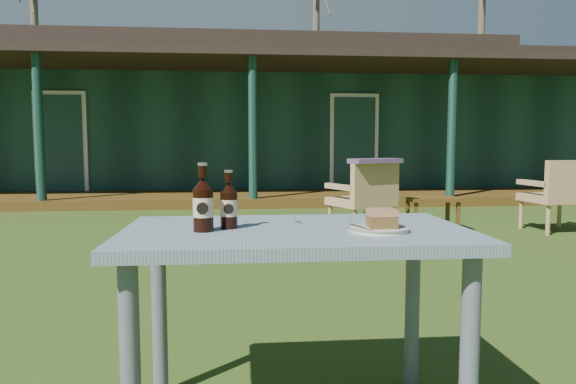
{
  "coord_description": "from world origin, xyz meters",
  "views": [
    {
      "loc": [
        -0.19,
        -3.37,
        1.01
      ],
      "look_at": [
        0.0,
        -1.3,
        0.82
      ],
      "focal_mm": 32.0,
      "sensor_mm": 36.0,
      "label": 1
    }
  ],
  "objects": [
    {
      "name": "ground",
      "position": [
        0.0,
        0.0,
        0.0
      ],
      "size": [
        80.0,
        80.0,
        0.0
      ],
      "primitive_type": "plane",
      "color": "#334916"
    },
    {
      "name": "pavilion",
      "position": [
        -0.0,
        9.39,
        1.61
      ],
      "size": [
        15.8,
        8.3,
        3.45
      ],
      "color": "#15382F",
      "rests_on": "ground"
    },
    {
      "name": "tree_left",
      "position": [
        -8.0,
        17.5,
        5.25
      ],
      "size": [
        0.28,
        0.28,
        10.5
      ],
      "primitive_type": "cylinder",
      "color": "brown",
      "rests_on": "ground"
    },
    {
      "name": "tree_mid",
      "position": [
        3.0,
        18.5,
        4.75
      ],
      "size": [
        0.28,
        0.28,
        9.5
      ],
      "primitive_type": "cylinder",
      "color": "brown",
      "rests_on": "ground"
    },
    {
      "name": "tree_right",
      "position": [
        9.5,
        17.0,
        5.5
      ],
      "size": [
        0.28,
        0.28,
        11.0
      ],
      "primitive_type": "cylinder",
      "color": "brown",
      "rests_on": "ground"
    },
    {
      "name": "cafe_table",
      "position": [
        0.0,
        -1.6,
        0.62
      ],
      "size": [
        1.2,
        0.7,
        0.72
      ],
      "color": "slate",
      "rests_on": "ground"
    },
    {
      "name": "plate",
      "position": [
        0.27,
        -1.69,
        0.73
      ],
      "size": [
        0.2,
        0.2,
        0.01
      ],
      "color": "silver",
      "rests_on": "cafe_table"
    },
    {
      "name": "cake_slice",
      "position": [
        0.28,
        -1.69,
        0.77
      ],
      "size": [
        0.09,
        0.09,
        0.06
      ],
      "color": "brown",
      "rests_on": "plate"
    },
    {
      "name": "fork",
      "position": [
        0.21,
        -1.7,
        0.74
      ],
      "size": [
        0.05,
        0.14,
        0.0
      ],
      "primitive_type": "cube",
      "rotation": [
        0.0,
        0.0,
        0.31
      ],
      "color": "silver",
      "rests_on": "plate"
    },
    {
      "name": "cola_bottle_near",
      "position": [
        -0.23,
        -1.58,
        0.8
      ],
      "size": [
        0.06,
        0.06,
        0.2
      ],
      "color": "black",
      "rests_on": "cafe_table"
    },
    {
      "name": "cola_bottle_far",
      "position": [
        -0.32,
        -1.64,
        0.81
      ],
      "size": [
        0.07,
        0.07,
        0.23
      ],
      "color": "black",
      "rests_on": "cafe_table"
    },
    {
      "name": "bottle_cap",
      "position": [
        0.02,
        -1.51,
        0.72
      ],
      "size": [
        0.03,
        0.03,
        0.01
      ],
      "primitive_type": "cylinder",
      "color": "silver",
      "rests_on": "cafe_table"
    },
    {
      "name": "armchair_left",
      "position": [
        1.18,
        2.18,
        0.46
      ],
      "size": [
        0.78,
        0.76,
        0.82
      ],
      "color": "tan",
      "rests_on": "ground"
    },
    {
      "name": "armchair_right",
      "position": [
        3.49,
        2.23,
        0.47
      ],
      "size": [
        0.67,
        0.64,
        0.84
      ],
      "color": "tan",
      "rests_on": "ground"
    },
    {
      "name": "floral_throw",
      "position": [
        1.25,
        2.03,
        0.84
      ],
      "size": [
        0.64,
        0.44,
        0.05
      ],
      "primitive_type": "cube",
      "rotation": [
        0.0,
        0.0,
        3.56
      ],
      "color": "#5F456D",
      "rests_on": "armchair_left"
    },
    {
      "name": "side_table",
      "position": [
        2.05,
        2.45,
        0.34
      ],
      "size": [
        0.6,
        0.4,
        0.4
      ],
      "color": "#503713",
      "rests_on": "ground"
    }
  ]
}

